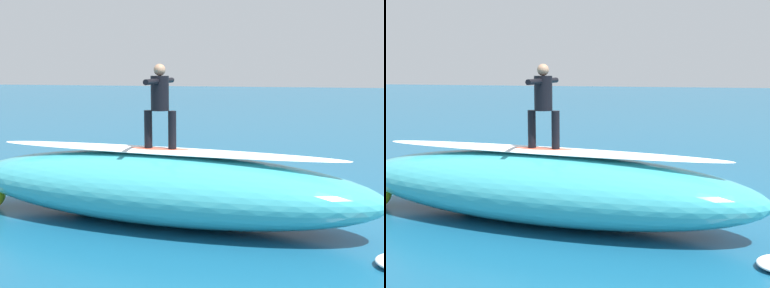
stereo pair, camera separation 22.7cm
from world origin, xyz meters
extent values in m
plane|color=#145175|center=(0.00, 0.00, 0.00)|extent=(120.00, 120.00, 0.00)
ellipsoid|color=teal|center=(0.72, 2.99, 0.65)|extent=(8.19, 3.03, 1.30)
ellipsoid|color=white|center=(0.72, 2.99, 1.34)|extent=(6.84, 1.50, 0.08)
ellipsoid|color=#E0563D|center=(0.71, 2.99, 1.34)|extent=(2.22, 0.61, 0.09)
cylinder|color=black|center=(0.94, 2.98, 1.73)|extent=(0.15, 0.15, 0.69)
cylinder|color=black|center=(0.48, 3.00, 1.73)|extent=(0.15, 0.15, 0.69)
cylinder|color=black|center=(0.71, 2.99, 2.39)|extent=(0.34, 0.34, 0.62)
sphere|color=tan|center=(0.71, 2.99, 2.80)|extent=(0.21, 0.21, 0.21)
cylinder|color=black|center=(0.72, 3.44, 2.60)|extent=(0.12, 0.56, 0.10)
cylinder|color=black|center=(0.69, 2.55, 2.60)|extent=(0.12, 0.56, 0.10)
ellipsoid|color=yellow|center=(0.67, -1.96, 0.04)|extent=(1.33, 2.07, 0.07)
cylinder|color=black|center=(0.67, -1.96, 0.22)|extent=(0.65, 0.92, 0.31)
sphere|color=tan|center=(0.44, -1.47, 0.29)|extent=(0.22, 0.22, 0.22)
cylinder|color=black|center=(1.09, -2.64, 0.14)|extent=(0.43, 0.71, 0.14)
cylinder|color=black|center=(0.93, -2.72, 0.14)|extent=(0.43, 0.71, 0.14)
ellipsoid|color=white|center=(2.49, 2.12, 0.08)|extent=(0.76, 0.93, 0.16)
camera|label=1|loc=(-1.95, 11.84, 2.87)|focal=47.87mm
camera|label=2|loc=(-2.17, 11.79, 2.87)|focal=47.87mm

